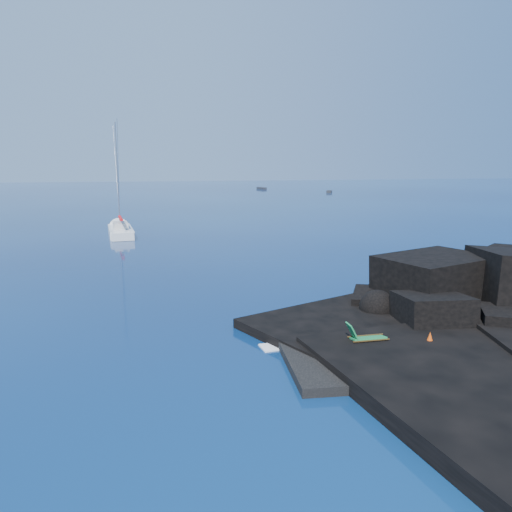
{
  "coord_description": "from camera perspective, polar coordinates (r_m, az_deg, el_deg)",
  "views": [
    {
      "loc": [
        -5.16,
        -16.7,
        7.75
      ],
      "look_at": [
        2.03,
        13.15,
        2.0
      ],
      "focal_mm": 35.0,
      "sensor_mm": 36.0,
      "label": 1
    }
  ],
  "objects": [
    {
      "name": "ground",
      "position": [
        19.12,
        3.4,
        -13.33
      ],
      "size": [
        400.0,
        400.0,
        0.0
      ],
      "primitive_type": "plane",
      "color": "#030D33",
      "rests_on": "ground"
    },
    {
      "name": "beach",
      "position": [
        21.2,
        14.95,
        -11.22
      ],
      "size": [
        9.08,
        6.86,
        0.7
      ],
      "primitive_type": "cube",
      "rotation": [
        0.0,
        0.0,
        -0.1
      ],
      "color": "black",
      "rests_on": "ground"
    },
    {
      "name": "surf_foam",
      "position": [
        25.18,
        11.07,
        -7.52
      ],
      "size": [
        10.0,
        8.0,
        0.06
      ],
      "primitive_type": null,
      "color": "white",
      "rests_on": "ground"
    },
    {
      "name": "sailboat",
      "position": [
        56.14,
        -15.2,
        2.3
      ],
      "size": [
        3.31,
        11.67,
        12.07
      ],
      "primitive_type": null,
      "rotation": [
        0.0,
        0.0,
        0.08
      ],
      "color": "white",
      "rests_on": "ground"
    },
    {
      "name": "deck_chair",
      "position": [
        21.12,
        12.73,
        -8.58
      ],
      "size": [
        1.64,
        0.75,
        1.11
      ],
      "primitive_type": null,
      "rotation": [
        0.0,
        0.0,
        -0.02
      ],
      "color": "#1A783F",
      "rests_on": "beach"
    },
    {
      "name": "towel",
      "position": [
        20.72,
        20.71,
        -10.97
      ],
      "size": [
        2.05,
        1.2,
        0.05
      ],
      "primitive_type": "cube",
      "rotation": [
        0.0,
        0.0,
        -0.15
      ],
      "color": "silver",
      "rests_on": "beach"
    },
    {
      "name": "sunbather",
      "position": [
        20.67,
        20.74,
        -10.63
      ],
      "size": [
        1.66,
        0.63,
        0.22
      ],
      "primitive_type": null,
      "rotation": [
        0.0,
        0.0,
        -0.15
      ],
      "color": "tan",
      "rests_on": "towel"
    },
    {
      "name": "marker_cone",
      "position": [
        21.79,
        19.25,
        -8.99
      ],
      "size": [
        0.46,
        0.46,
        0.63
      ],
      "primitive_type": "cone",
      "rotation": [
        0.0,
        0.0,
        0.11
      ],
      "color": "#DC470B",
      "rests_on": "beach"
    },
    {
      "name": "distant_boat_a",
      "position": [
        149.61,
        0.64,
        7.64
      ],
      "size": [
        2.14,
        4.6,
        0.59
      ],
      "primitive_type": "cube",
      "rotation": [
        0.0,
        0.0,
        0.18
      ],
      "color": "#28282D",
      "rests_on": "ground"
    },
    {
      "name": "distant_boat_b",
      "position": [
        133.67,
        8.36,
        7.18
      ],
      "size": [
        2.97,
        4.44,
        0.57
      ],
      "primitive_type": "cube",
      "rotation": [
        0.0,
        0.0,
        -0.42
      ],
      "color": "black",
      "rests_on": "ground"
    }
  ]
}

